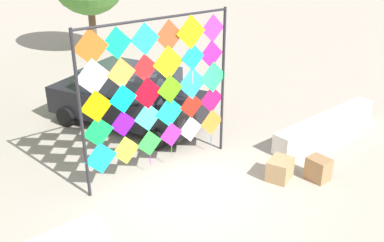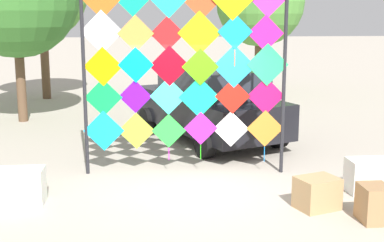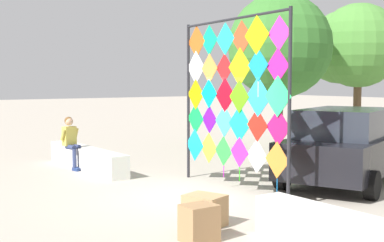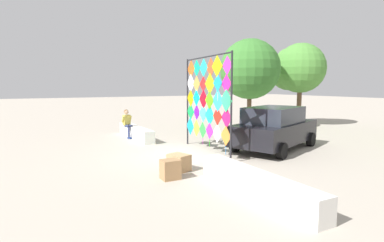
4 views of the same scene
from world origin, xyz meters
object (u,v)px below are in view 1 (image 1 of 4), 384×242
(kite_display_rack, at_px, (159,87))
(cardboard_box_small, at_px, (318,169))
(cardboard_box_large, at_px, (280,169))
(parked_car, at_px, (128,96))

(kite_display_rack, distance_m, cardboard_box_small, 4.25)
(cardboard_box_large, bearing_deg, kite_display_rack, 132.27)
(kite_display_rack, relative_size, parked_car, 0.79)
(kite_display_rack, height_order, parked_car, kite_display_rack)
(parked_car, height_order, cardboard_box_large, parked_car)
(kite_display_rack, distance_m, parked_car, 3.21)
(kite_display_rack, relative_size, cardboard_box_small, 6.99)
(parked_car, relative_size, cardboard_box_small, 8.86)
(kite_display_rack, bearing_deg, cardboard_box_large, -47.73)
(cardboard_box_small, bearing_deg, cardboard_box_large, 138.60)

